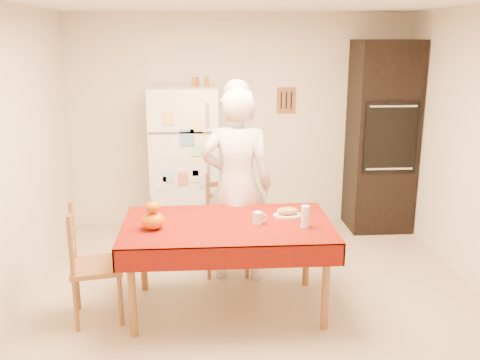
{
  "coord_description": "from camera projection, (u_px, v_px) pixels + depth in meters",
  "views": [
    {
      "loc": [
        -0.43,
        -4.07,
        2.23
      ],
      "look_at": [
        -0.14,
        0.2,
        1.08
      ],
      "focal_mm": 40.0,
      "sensor_mm": 36.0,
      "label": 1
    }
  ],
  "objects": [
    {
      "name": "floor",
      "position": [
        258.0,
        309.0,
        4.53
      ],
      "size": [
        4.5,
        4.5,
        0.0
      ],
      "primitive_type": "plane",
      "color": "#C4AD8E",
      "rests_on": "ground"
    },
    {
      "name": "room_shell",
      "position": [
        260.0,
        118.0,
        4.11
      ],
      "size": [
        4.02,
        4.52,
        2.51
      ],
      "color": "#EDE1C7",
      "rests_on": "ground"
    },
    {
      "name": "refrigerator",
      "position": [
        185.0,
        162.0,
        6.07
      ],
      "size": [
        0.75,
        0.74,
        1.7
      ],
      "color": "white",
      "rests_on": "floor"
    },
    {
      "name": "oven_cabinet",
      "position": [
        381.0,
        137.0,
        6.21
      ],
      "size": [
        0.7,
        0.62,
        2.2
      ],
      "color": "black",
      "rests_on": "floor"
    },
    {
      "name": "dining_table",
      "position": [
        227.0,
        231.0,
        4.36
      ],
      "size": [
        1.7,
        1.0,
        0.76
      ],
      "color": "brown",
      "rests_on": "floor"
    },
    {
      "name": "chair_far",
      "position": [
        227.0,
        220.0,
        5.19
      ],
      "size": [
        0.42,
        0.4,
        0.95
      ],
      "rotation": [
        0.0,
        0.0,
        0.01
      ],
      "color": "brown",
      "rests_on": "floor"
    },
    {
      "name": "chair_left",
      "position": [
        88.0,
        260.0,
        4.25
      ],
      "size": [
        0.47,
        0.49,
        0.95
      ],
      "rotation": [
        0.0,
        0.0,
        1.76
      ],
      "color": "brown",
      "rests_on": "floor"
    },
    {
      "name": "seated_woman",
      "position": [
        237.0,
        186.0,
        4.9
      ],
      "size": [
        0.71,
        0.52,
        1.81
      ],
      "primitive_type": "imported",
      "rotation": [
        0.0,
        0.0,
        3.01
      ],
      "color": "silver",
      "rests_on": "floor"
    },
    {
      "name": "coffee_mug",
      "position": [
        258.0,
        218.0,
        4.32
      ],
      "size": [
        0.08,
        0.08,
        0.1
      ],
      "primitive_type": "cylinder",
      "color": "silver",
      "rests_on": "dining_table"
    },
    {
      "name": "pumpkin_lower",
      "position": [
        153.0,
        221.0,
        4.2
      ],
      "size": [
        0.18,
        0.18,
        0.14
      ],
      "primitive_type": "ellipsoid",
      "color": "#D24F04",
      "rests_on": "dining_table"
    },
    {
      "name": "pumpkin_upper",
      "position": [
        152.0,
        207.0,
        4.17
      ],
      "size": [
        0.12,
        0.12,
        0.09
      ],
      "primitive_type": "ellipsoid",
      "color": "#CF4404",
      "rests_on": "pumpkin_lower"
    },
    {
      "name": "wine_glass",
      "position": [
        305.0,
        216.0,
        4.24
      ],
      "size": [
        0.07,
        0.07,
        0.18
      ],
      "primitive_type": "cylinder",
      "color": "white",
      "rests_on": "dining_table"
    },
    {
      "name": "bread_plate",
      "position": [
        287.0,
        215.0,
        4.51
      ],
      "size": [
        0.24,
        0.24,
        0.02
      ],
      "primitive_type": "cylinder",
      "color": "silver",
      "rests_on": "dining_table"
    },
    {
      "name": "bread_loaf",
      "position": [
        287.0,
        211.0,
        4.5
      ],
      "size": [
        0.18,
        0.1,
        0.06
      ],
      "primitive_type": "ellipsoid",
      "color": "#9A714B",
      "rests_on": "bread_plate"
    },
    {
      "name": "spice_jar_left",
      "position": [
        194.0,
        81.0,
        5.9
      ],
      "size": [
        0.05,
        0.05,
        0.1
      ],
      "primitive_type": "cylinder",
      "color": "#99651B",
      "rests_on": "refrigerator"
    },
    {
      "name": "spice_jar_mid",
      "position": [
        197.0,
        81.0,
        5.9
      ],
      "size": [
        0.05,
        0.05,
        0.1
      ],
      "primitive_type": "cylinder",
      "color": "brown",
      "rests_on": "refrigerator"
    },
    {
      "name": "spice_jar_right",
      "position": [
        207.0,
        81.0,
        5.91
      ],
      "size": [
        0.05,
        0.05,
        0.1
      ],
      "primitive_type": "cylinder",
      "color": "#94621B",
      "rests_on": "refrigerator"
    }
  ]
}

